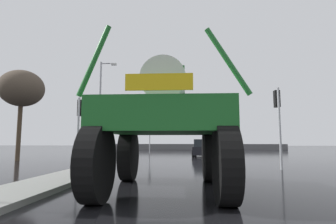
{
  "coord_description": "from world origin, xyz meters",
  "views": [
    {
      "loc": [
        0.06,
        -1.52,
        1.37
      ],
      "look_at": [
        -0.69,
        9.46,
        2.59
      ],
      "focal_mm": 28.05,
      "sensor_mm": 36.0,
      "label": 1
    }
  ],
  "objects": [
    {
      "name": "traffic_signal_far_left",
      "position": [
        2.96,
        30.14,
        2.71
      ],
      "size": [
        0.24,
        0.55,
        3.71
      ],
      "color": "#A8AAAF",
      "rests_on": "ground"
    },
    {
      "name": "roadside_barrier",
      "position": [
        0.0,
        40.31,
        0.45
      ],
      "size": [
        31.3,
        0.24,
        0.9
      ],
      "primitive_type": "cube",
      "color": "#59595B",
      "rests_on": "ground"
    },
    {
      "name": "oversize_sprayer",
      "position": [
        -0.53,
        5.98,
        1.83
      ],
      "size": [
        3.89,
        5.24,
        4.0
      ],
      "rotation": [
        0.0,
        0.0,
        1.58
      ],
      "color": "black",
      "rests_on": "ground"
    },
    {
      "name": "ground_plane",
      "position": [
        0.0,
        18.0,
        0.0
      ],
      "size": [
        120.0,
        120.0,
        0.0
      ],
      "primitive_type": "plane",
      "color": "black"
    },
    {
      "name": "traffic_signal_far_right",
      "position": [
        -4.32,
        30.14,
        2.58
      ],
      "size": [
        0.24,
        0.55,
        3.54
      ],
      "color": "#A8AAAF",
      "rests_on": "ground"
    },
    {
      "name": "traffic_signal_near_left",
      "position": [
        -5.42,
        11.66,
        2.63
      ],
      "size": [
        0.24,
        0.54,
        3.6
      ],
      "color": "#A8AAAF",
      "rests_on": "ground"
    },
    {
      "name": "traffic_signal_near_right",
      "position": [
        4.59,
        11.65,
        2.9
      ],
      "size": [
        0.24,
        0.54,
        3.97
      ],
      "color": "#A8AAAF",
      "rests_on": "ground"
    },
    {
      "name": "bare_tree_left",
      "position": [
        -11.83,
        16.44,
        5.13
      ],
      "size": [
        3.11,
        3.11,
        6.49
      ],
      "color": "#473828",
      "rests_on": "ground"
    },
    {
      "name": "streetlight_far_left",
      "position": [
        -7.87,
        22.29,
        4.85
      ],
      "size": [
        1.59,
        0.24,
        8.86
      ],
      "color": "#A8AAAF",
      "rests_on": "ground"
    },
    {
      "name": "sedan_ahead",
      "position": [
        1.64,
        22.5,
        0.71
      ],
      "size": [
        2.23,
        4.26,
        1.52
      ],
      "rotation": [
        0.0,
        0.0,
        1.46
      ],
      "color": "black",
      "rests_on": "ground"
    },
    {
      "name": "median_island",
      "position": [
        -4.22,
        6.65,
        0.07
      ],
      "size": [
        1.72,
        8.03,
        0.15
      ],
      "primitive_type": "cube",
      "color": "gray",
      "rests_on": "ground"
    }
  ]
}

